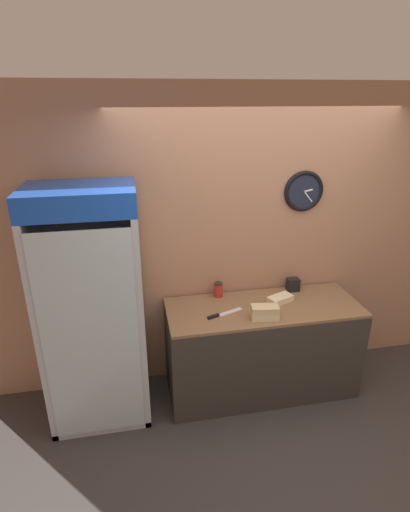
{
  "coord_description": "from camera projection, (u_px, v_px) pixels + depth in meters",
  "views": [
    {
      "loc": [
        -1.09,
        -2.04,
        2.59
      ],
      "look_at": [
        -0.53,
        0.83,
        1.4
      ],
      "focal_mm": 28.0,
      "sensor_mm": 36.0,
      "label": 1
    }
  ],
  "objects": [
    {
      "name": "napkin_dispenser",
      "position": [
        293.0,
        285.0,
        3.75
      ],
      "size": [
        0.11,
        0.09,
        0.12
      ],
      "color": "black",
      "rests_on": "prep_counter"
    },
    {
      "name": "sandwich_flat_left",
      "position": [
        280.0,
        299.0,
        3.55
      ],
      "size": [
        0.25,
        0.2,
        0.06
      ],
      "color": "beige",
      "rests_on": "prep_counter"
    },
    {
      "name": "sandwich_stack_bottom",
      "position": [
        265.0,
        315.0,
        3.29
      ],
      "size": [
        0.24,
        0.15,
        0.06
      ],
      "color": "beige",
      "rests_on": "prep_counter"
    },
    {
      "name": "sandwich_stack_middle",
      "position": [
        265.0,
        309.0,
        3.27
      ],
      "size": [
        0.24,
        0.14,
        0.06
      ],
      "color": "tan",
      "rests_on": "sandwich_stack_bottom"
    },
    {
      "name": "prep_counter",
      "position": [
        261.0,
        348.0,
        3.65
      ],
      "size": [
        1.7,
        0.65,
        0.87
      ],
      "color": "#332D28",
      "rests_on": "ground_plane"
    },
    {
      "name": "condiment_jar",
      "position": [
        218.0,
        290.0,
        3.63
      ],
      "size": [
        0.08,
        0.08,
        0.14
      ],
      "color": "#B72D23",
      "rests_on": "prep_counter"
    },
    {
      "name": "wall_back",
      "position": [
        254.0,
        240.0,
        3.64
      ],
      "size": [
        5.2,
        0.09,
        2.7
      ],
      "color": "#AD7A5B",
      "rests_on": "ground_plane"
    },
    {
      "name": "beverage_cooler",
      "position": [
        92.0,
        296.0,
        3.2
      ],
      "size": [
        0.79,
        0.65,
        2.0
      ],
      "color": "#B2B7BC",
      "rests_on": "ground_plane"
    },
    {
      "name": "ground_plane",
      "position": [
        295.0,
        463.0,
        3.02
      ],
      "size": [
        14.0,
        14.0,
        0.0
      ],
      "primitive_type": "plane",
      "color": "#383330"
    },
    {
      "name": "chefs_knife",
      "position": [
        220.0,
        315.0,
        3.34
      ],
      "size": [
        0.33,
        0.15,
        0.02
      ],
      "color": "silver",
      "rests_on": "prep_counter"
    }
  ]
}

